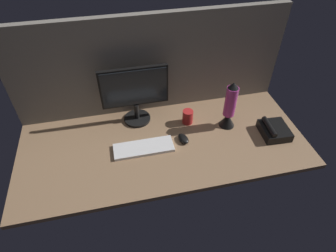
% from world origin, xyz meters
% --- Properties ---
extents(ground_plane, '(1.80, 0.80, 0.03)m').
position_xyz_m(ground_plane, '(0.00, 0.00, -0.01)').
color(ground_plane, '#8C6B4C').
extents(cubicle_wall_back, '(1.80, 0.05, 0.68)m').
position_xyz_m(cubicle_wall_back, '(0.00, 0.38, 0.34)').
color(cubicle_wall_back, slate).
rests_on(cubicle_wall_back, ground_plane).
extents(monitor, '(0.44, 0.18, 0.40)m').
position_xyz_m(monitor, '(-0.13, 0.25, 0.22)').
color(monitor, black).
rests_on(monitor, ground_plane).
extents(keyboard, '(0.37, 0.13, 0.02)m').
position_xyz_m(keyboard, '(-0.13, -0.04, 0.01)').
color(keyboard, silver).
rests_on(keyboard, ground_plane).
extents(mouse, '(0.08, 0.11, 0.03)m').
position_xyz_m(mouse, '(0.13, -0.02, 0.02)').
color(mouse, black).
rests_on(mouse, ground_plane).
extents(mug_red_plastic, '(0.07, 0.07, 0.10)m').
position_xyz_m(mug_red_plastic, '(0.20, 0.14, 0.05)').
color(mug_red_plastic, red).
rests_on(mug_red_plastic, ground_plane).
extents(lava_lamp, '(0.10, 0.10, 0.34)m').
position_xyz_m(lava_lamp, '(0.45, 0.06, 0.14)').
color(lava_lamp, black).
rests_on(lava_lamp, ground_plane).
extents(desk_phone, '(0.18, 0.20, 0.09)m').
position_xyz_m(desk_phone, '(0.72, -0.09, 0.03)').
color(desk_phone, black).
rests_on(desk_phone, ground_plane).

